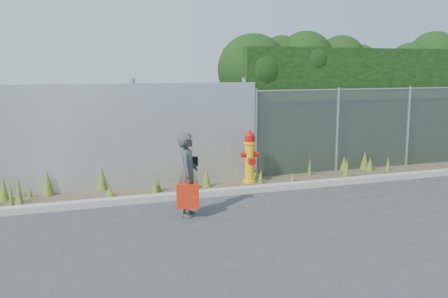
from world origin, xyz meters
name	(u,v)px	position (x,y,z in m)	size (l,w,h in m)	color
ground	(269,219)	(0.00, 0.00, 0.00)	(80.00, 80.00, 0.00)	#373739
curb	(231,191)	(0.00, 1.80, 0.06)	(16.00, 0.22, 0.12)	#A29A93
weed_strip	(198,182)	(-0.48, 2.49, 0.14)	(16.00, 1.27, 0.54)	#4D3F2C
corrugated_fence	(57,140)	(-3.25, 3.01, 1.10)	(8.50, 0.21, 2.30)	#ADB0B4
chainlink_fence	(374,128)	(4.25, 3.00, 1.03)	(6.50, 0.07, 2.05)	gray
hedge	(354,91)	(4.33, 4.02, 1.91)	(7.68, 1.91, 3.55)	black
fire_hydrant	(250,158)	(0.71, 2.55, 0.57)	(0.40, 0.35, 1.18)	#F0AE0C
woman	(188,175)	(-1.22, 0.67, 0.72)	(0.53, 0.35, 1.44)	#0F605A
red_tote_bag	(188,196)	(-1.27, 0.49, 0.39)	(0.37, 0.14, 0.49)	red
black_shoulder_bag	(192,161)	(-1.11, 0.80, 0.92)	(0.21, 0.09, 0.16)	black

